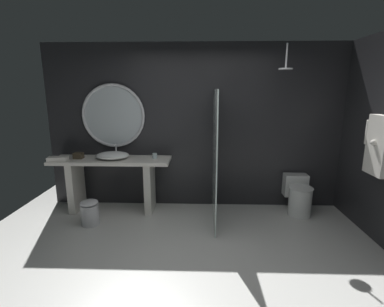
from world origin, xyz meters
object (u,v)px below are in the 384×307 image
at_px(rain_shower_head, 286,66).
at_px(hanging_bathrobe, 380,143).
at_px(toilet, 298,196).
at_px(waste_bin, 90,212).
at_px(folded_hand_towel, 58,159).
at_px(vessel_sink, 113,155).
at_px(tissue_box, 78,156).
at_px(round_wall_mirror, 113,116).
at_px(tumbler_cup, 155,156).

distance_m(rain_shower_head, hanging_bathrobe, 1.51).
height_order(toilet, waste_bin, toilet).
bearing_deg(folded_hand_towel, waste_bin, -31.60).
distance_m(vessel_sink, toilet, 2.95).
bearing_deg(tissue_box, hanging_bathrobe, -11.38).
distance_m(toilet, waste_bin, 3.14).
bearing_deg(vessel_sink, waste_bin, -112.80).
height_order(rain_shower_head, waste_bin, rain_shower_head).
height_order(rain_shower_head, folded_hand_towel, rain_shower_head).
bearing_deg(waste_bin, tissue_box, 122.14).
xyz_separation_m(hanging_bathrobe, folded_hand_towel, (-4.28, 0.65, -0.39)).
relative_size(vessel_sink, round_wall_mirror, 0.50).
bearing_deg(rain_shower_head, tumbler_cup, 172.93).
distance_m(vessel_sink, tissue_box, 0.53).
xyz_separation_m(vessel_sink, rain_shower_head, (2.50, -0.18, 1.30)).
relative_size(vessel_sink, tumbler_cup, 6.18).
bearing_deg(tissue_box, toilet, -0.10).
xyz_separation_m(rain_shower_head, hanging_bathrobe, (1.00, -0.63, -0.94)).
xyz_separation_m(vessel_sink, toilet, (2.89, -0.01, -0.62)).
relative_size(rain_shower_head, hanging_bathrobe, 0.43).
bearing_deg(tumbler_cup, vessel_sink, -175.94).
distance_m(tissue_box, toilet, 3.48).
xyz_separation_m(tissue_box, toilet, (3.42, -0.01, -0.61)).
relative_size(tissue_box, round_wall_mirror, 0.14).
bearing_deg(tumbler_cup, toilet, -1.39).
bearing_deg(toilet, tissue_box, 179.90).
bearing_deg(waste_bin, folded_hand_towel, 148.40).
height_order(tumbler_cup, hanging_bathrobe, hanging_bathrobe).
bearing_deg(rain_shower_head, tissue_box, 176.58).
distance_m(tumbler_cup, toilet, 2.32).
xyz_separation_m(tumbler_cup, round_wall_mirror, (-0.68, 0.20, 0.60)).
height_order(round_wall_mirror, rain_shower_head, rain_shower_head).
distance_m(hanging_bathrobe, waste_bin, 3.88).
bearing_deg(toilet, folded_hand_towel, -177.61).
relative_size(tissue_box, waste_bin, 0.38).
xyz_separation_m(rain_shower_head, folded_hand_towel, (-3.29, 0.02, -1.32)).
height_order(vessel_sink, hanging_bathrobe, hanging_bathrobe).
distance_m(tissue_box, rain_shower_head, 3.31).
xyz_separation_m(hanging_bathrobe, waste_bin, (-3.72, 0.30, -1.08)).
height_order(tissue_box, round_wall_mirror, round_wall_mirror).
distance_m(vessel_sink, rain_shower_head, 2.83).
height_order(rain_shower_head, toilet, rain_shower_head).
xyz_separation_m(vessel_sink, waste_bin, (-0.21, -0.51, -0.72)).
height_order(vessel_sink, waste_bin, vessel_sink).
bearing_deg(waste_bin, tumbler_cup, 32.87).
height_order(tumbler_cup, tissue_box, tissue_box).
bearing_deg(hanging_bathrobe, toilet, 127.32).
bearing_deg(hanging_bathrobe, waste_bin, 175.33).
distance_m(tumbler_cup, rain_shower_head, 2.29).
xyz_separation_m(rain_shower_head, toilet, (0.38, 0.18, -1.92)).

